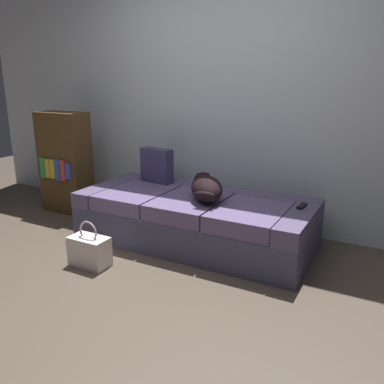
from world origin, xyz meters
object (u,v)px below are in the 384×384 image
(throw_pillow, at_px, (157,165))
(tv_remote, at_px, (302,206))
(couch, at_px, (195,219))
(dog_dark, at_px, (206,187))
(bookshelf, at_px, (65,163))
(handbag, at_px, (90,251))

(throw_pillow, bearing_deg, tv_remote, -4.77)
(tv_remote, bearing_deg, couch, -167.95)
(dog_dark, xyz_separation_m, throw_pillow, (-0.69, 0.29, 0.06))
(couch, distance_m, dog_dark, 0.35)
(tv_remote, xyz_separation_m, bookshelf, (-2.61, -0.01, 0.10))
(bookshelf, bearing_deg, tv_remote, 0.12)
(dog_dark, bearing_deg, couch, 163.89)
(couch, xyz_separation_m, handbag, (-0.52, -0.82, -0.09))
(handbag, height_order, bookshelf, bookshelf)
(dog_dark, height_order, tv_remote, dog_dark)
(handbag, bearing_deg, tv_remote, 33.52)
(dog_dark, distance_m, throw_pillow, 0.76)
(tv_remote, height_order, throw_pillow, throw_pillow)
(couch, xyz_separation_m, tv_remote, (0.92, 0.13, 0.23))
(bookshelf, bearing_deg, throw_pillow, 6.60)
(throw_pillow, bearing_deg, dog_dark, -22.93)
(dog_dark, bearing_deg, tv_remote, 12.09)
(dog_dark, distance_m, tv_remote, 0.82)
(throw_pillow, relative_size, bookshelf, 0.31)
(dog_dark, relative_size, throw_pillow, 1.65)
(tv_remote, bearing_deg, throw_pillow, 179.09)
(bookshelf, bearing_deg, couch, -4.31)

